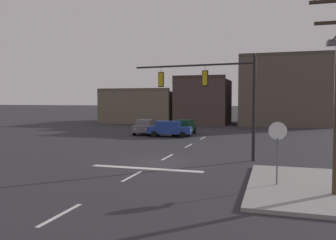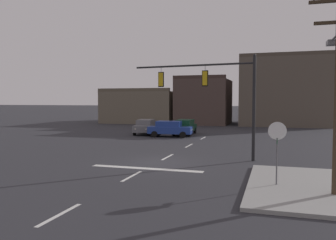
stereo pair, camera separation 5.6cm
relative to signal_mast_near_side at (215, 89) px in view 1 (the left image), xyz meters
name	(u,v)px [view 1 (the left image)]	position (x,y,z in m)	size (l,w,h in m)	color
ground_plane	(158,162)	(-3.04, -2.45, -4.48)	(400.00, 400.00, 0.00)	#2B2B30
sidewalk_near_corner	(309,187)	(5.07, -6.45, -4.40)	(5.00, 8.00, 0.15)	gray
stop_bar_paint	(146,168)	(-3.04, -4.45, -4.47)	(6.40, 0.50, 0.01)	silver
lane_centreline	(168,157)	(-3.04, -0.45, -4.47)	(0.16, 26.40, 0.01)	silver
signal_mast_near_side	(215,89)	(0.00, 0.00, 0.00)	(8.16, 1.05, 6.54)	black
stop_sign	(278,138)	(3.76, -6.75, -2.33)	(0.76, 0.64, 2.83)	#56565B
car_lot_nearside	(184,127)	(-5.72, 14.56, -3.62)	(1.97, 4.48, 1.61)	#143D28
car_lot_middle	(170,128)	(-6.53, 11.65, -3.62)	(4.57, 2.23, 1.61)	navy
car_lot_farside	(145,126)	(-9.87, 13.46, -3.62)	(2.37, 4.62, 1.61)	slate
building_row	(229,99)	(-3.26, 33.49, -0.49)	(34.42, 12.75, 10.23)	#665B4C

